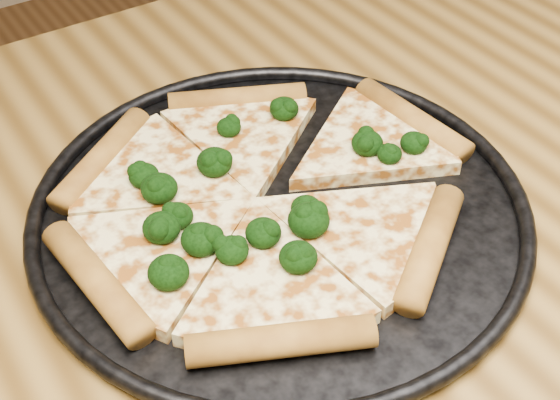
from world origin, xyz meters
TOP-DOWN VIEW (x-y plane):
  - pizza_pan at (0.08, 0.09)m, footprint 0.38×0.38m
  - pizza at (0.07, 0.10)m, footprint 0.33×0.31m
  - broccoli_florets at (0.06, 0.09)m, footprint 0.25×0.18m

SIDE VIEW (x-z plane):
  - pizza_pan at x=0.08m, z-range 0.75..0.77m
  - pizza at x=0.07m, z-range 0.75..0.78m
  - broccoli_florets at x=0.06m, z-range 0.76..0.79m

